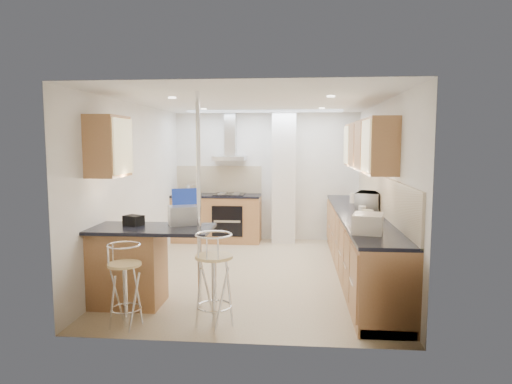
# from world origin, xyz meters

# --- Properties ---
(ground) EXTENTS (4.80, 4.80, 0.00)m
(ground) POSITION_xyz_m (0.00, 0.00, 0.00)
(ground) COLOR tan
(ground) RESTS_ON ground
(room_shell) EXTENTS (3.64, 4.84, 2.51)m
(room_shell) POSITION_xyz_m (0.32, 0.38, 1.54)
(room_shell) COLOR silver
(room_shell) RESTS_ON ground
(right_counter) EXTENTS (0.63, 4.40, 0.92)m
(right_counter) POSITION_xyz_m (1.50, 0.00, 0.46)
(right_counter) COLOR #A57142
(right_counter) RESTS_ON ground
(back_counter) EXTENTS (1.70, 0.63, 0.92)m
(back_counter) POSITION_xyz_m (-0.95, 2.10, 0.46)
(back_counter) COLOR #A57142
(back_counter) RESTS_ON ground
(peninsula) EXTENTS (1.47, 0.72, 0.94)m
(peninsula) POSITION_xyz_m (-1.12, -1.45, 0.48)
(peninsula) COLOR #A57142
(peninsula) RESTS_ON ground
(microwave) EXTENTS (0.49, 0.59, 0.28)m
(microwave) POSITION_xyz_m (1.66, 0.17, 1.06)
(microwave) COLOR silver
(microwave) RESTS_ON right_counter
(laptop) EXTENTS (0.40, 0.36, 0.23)m
(laptop) POSITION_xyz_m (-0.77, -1.25, 1.05)
(laptop) COLOR #A7ABAF
(laptop) RESTS_ON peninsula
(bag) EXTENTS (0.26, 0.23, 0.12)m
(bag) POSITION_xyz_m (-1.35, -1.34, 1.00)
(bag) COLOR black
(bag) RESTS_ON peninsula
(bar_stool_near) EXTENTS (0.42, 0.42, 0.89)m
(bar_stool_near) POSITION_xyz_m (-1.18, -2.10, 0.45)
(bar_stool_near) COLOR #D9B575
(bar_stool_near) RESTS_ON ground
(bar_stool_end) EXTENTS (0.48, 0.48, 1.01)m
(bar_stool_end) POSITION_xyz_m (-0.26, -2.03, 0.50)
(bar_stool_end) COLOR #D9B575
(bar_stool_end) RESTS_ON ground
(jar_a) EXTENTS (0.13, 0.13, 0.17)m
(jar_a) POSITION_xyz_m (1.55, 0.25, 1.00)
(jar_a) COLOR beige
(jar_a) RESTS_ON right_counter
(jar_b) EXTENTS (0.12, 0.12, 0.16)m
(jar_b) POSITION_xyz_m (1.53, 1.08, 1.00)
(jar_b) COLOR beige
(jar_b) RESTS_ON right_counter
(jar_c) EXTENTS (0.18, 0.18, 0.19)m
(jar_c) POSITION_xyz_m (1.46, -0.97, 1.01)
(jar_c) COLOR beige
(jar_c) RESTS_ON right_counter
(jar_d) EXTENTS (0.10, 0.10, 0.15)m
(jar_d) POSITION_xyz_m (1.47, -0.40, 1.00)
(jar_d) COLOR silver
(jar_d) RESTS_ON right_counter
(bread_bin) EXTENTS (0.40, 0.47, 0.21)m
(bread_bin) POSITION_xyz_m (1.39, -1.45, 1.03)
(bread_bin) COLOR beige
(bread_bin) RESTS_ON right_counter
(kettle) EXTENTS (0.16, 0.16, 0.19)m
(kettle) POSITION_xyz_m (-1.45, 2.04, 1.02)
(kettle) COLOR silver
(kettle) RESTS_ON back_counter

